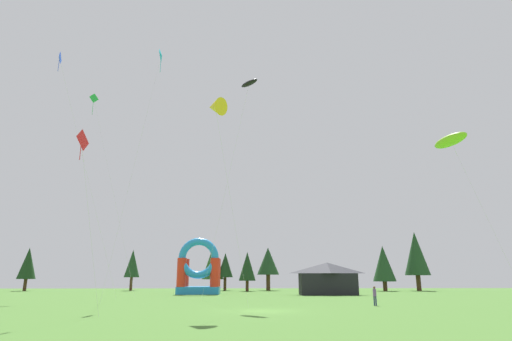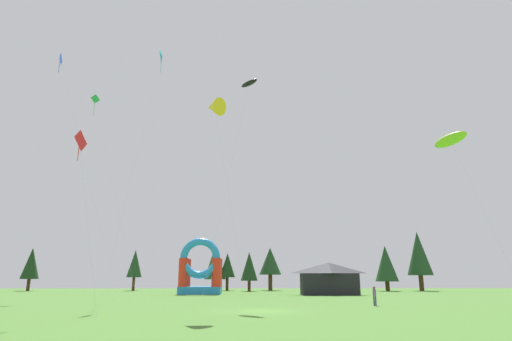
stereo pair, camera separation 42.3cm
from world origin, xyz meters
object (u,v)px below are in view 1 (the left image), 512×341
Objects in this scene: kite_green_diamond at (94,102)px; kite_cyan_diamond at (162,57)px; kite_yellow_delta at (215,107)px; kite_lime_parafoil at (450,141)px; kite_blue_diamond at (59,61)px; festival_tent at (328,279)px; kite_black_parafoil at (249,84)px; person_midfield at (375,294)px; inflatable_yellow_castle at (199,273)px; kite_red_diamond at (80,142)px.

kite_cyan_diamond reaches higher than kite_green_diamond.
kite_yellow_delta is 1.17× the size of kite_lime_parafoil.
kite_blue_diamond reaches higher than festival_tent.
kite_black_parafoil reaches higher than kite_yellow_delta.
kite_lime_parafoil is at bearing -10.75° from kite_blue_diamond.
kite_yellow_delta is 27.77m from kite_green_diamond.
kite_yellow_delta is at bearing -175.83° from kite_lime_parafoil.
kite_yellow_delta reaches higher than person_midfield.
kite_lime_parafoil is at bearing 4.17° from kite_yellow_delta.
kite_yellow_delta is at bearing -60.21° from kite_cyan_diamond.
kite_green_diamond is 0.92× the size of kite_cyan_diamond.
inflatable_yellow_castle is (3.20, 17.57, -23.28)m from kite_cyan_diamond.
person_midfield is (13.16, 5.35, -14.17)m from kite_yellow_delta.
kite_lime_parafoil reaches higher than inflatable_yellow_castle.
kite_cyan_diamond is 2.46× the size of kite_red_diamond.
kite_blue_diamond reaches higher than kite_red_diamond.
kite_yellow_delta is 19.87m from kite_blue_diamond.
kite_green_diamond is 12.82m from kite_cyan_diamond.
kite_green_diamond is at bearing 150.72° from kite_black_parafoil.
kite_black_parafoil is at bearing -18.43° from kite_cyan_diamond.
kite_green_diamond is (-16.97, 20.07, 8.96)m from kite_yellow_delta.
kite_red_diamond is 1.49× the size of festival_tent.
kite_green_diamond is at bearing -143.38° from inflatable_yellow_castle.
kite_black_parafoil reaches higher than inflatable_yellow_castle.
festival_tent is at bearing 31.57° from kite_blue_diamond.
kite_cyan_diamond is 17.43× the size of person_midfield.
kite_cyan_diamond is 29.34m from inflatable_yellow_castle.
kite_lime_parafoil is at bearing -22.71° from kite_cyan_diamond.
kite_blue_diamond is 20.28m from kite_red_diamond.
kite_blue_diamond is 0.89× the size of kite_cyan_diamond.
kite_green_diamond reaches higher than festival_tent.
kite_black_parafoil is 0.91× the size of kite_blue_diamond.
festival_tent is at bearing 11.65° from kite_green_diamond.
kite_lime_parafoil is at bearing -174.70° from person_midfield.
kite_cyan_diamond reaches higher than festival_tent.
kite_yellow_delta is at bearing -117.13° from festival_tent.
kite_green_diamond reaches higher than person_midfield.
kite_black_parafoil is 28.19m from festival_tent.
festival_tent is (20.53, 14.08, -24.08)m from kite_cyan_diamond.
kite_cyan_diamond reaches higher than kite_blue_diamond.
kite_blue_diamond is (-19.00, -0.93, 1.67)m from kite_black_parafoil.
kite_lime_parafoil is 31.11m from kite_cyan_diamond.
kite_yellow_delta reaches higher than inflatable_yellow_castle.
inflatable_yellow_castle is at bearing 107.54° from kite_black_parafoil.
inflatable_yellow_castle is (-3.83, 29.84, -12.21)m from kite_yellow_delta.
kite_black_parafoil is 2.88× the size of inflatable_yellow_castle.
kite_black_parafoil is 1.61× the size of kite_lime_parafoil.
kite_yellow_delta reaches higher than festival_tent.
kite_lime_parafoil is at bearing -51.28° from inflatable_yellow_castle.
kite_green_diamond is 12.05m from kite_blue_diamond.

